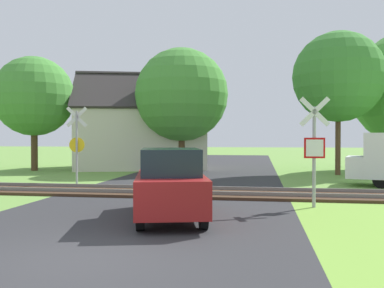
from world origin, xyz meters
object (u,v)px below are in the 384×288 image
(house, at_px, (141,136))
(tree_left, at_px, (34,96))
(tree_center, at_px, (182,95))
(parked_car, at_px, (170,184))
(crossing_sign_far, at_px, (77,141))
(tree_right, at_px, (338,77))
(stop_sign_near, at_px, (314,147))

(house, xyz_separation_m, tree_left, (-5.93, -3.06, 2.42))
(tree_center, xyz_separation_m, parked_car, (2.45, -14.97, -3.73))
(crossing_sign_far, distance_m, tree_right, 14.30)
(tree_center, bearing_deg, tree_left, -173.35)
(tree_left, xyz_separation_m, tree_right, (17.94, -0.17, 0.78))
(house, relative_size, tree_center, 1.31)
(tree_left, relative_size, tree_center, 0.94)
(tree_left, bearing_deg, parked_car, -50.50)
(tree_center, bearing_deg, house, 147.09)
(crossing_sign_far, bearing_deg, tree_center, 53.96)
(tree_left, bearing_deg, stop_sign_near, -37.13)
(tree_left, bearing_deg, tree_right, -0.55)
(stop_sign_near, bearing_deg, crossing_sign_far, -27.42)
(house, bearing_deg, crossing_sign_far, -104.88)
(tree_left, relative_size, tree_right, 0.90)
(stop_sign_near, distance_m, house, 17.37)
(tree_center, bearing_deg, parked_car, -80.72)
(crossing_sign_far, height_order, parked_car, crossing_sign_far)
(house, bearing_deg, tree_left, -168.05)
(stop_sign_near, bearing_deg, tree_center, -66.15)
(crossing_sign_far, relative_size, house, 0.34)
(tree_right, bearing_deg, crossing_sign_far, -149.28)
(house, xyz_separation_m, tree_center, (3.10, -2.01, 2.48))
(house, xyz_separation_m, parked_car, (5.55, -16.98, -1.25))
(house, height_order, parked_car, house)
(stop_sign_near, relative_size, crossing_sign_far, 0.97)
(crossing_sign_far, distance_m, tree_center, 9.26)
(stop_sign_near, xyz_separation_m, house, (-9.36, 14.63, 0.36))
(tree_left, distance_m, tree_center, 9.09)
(stop_sign_near, height_order, crossing_sign_far, crossing_sign_far)
(house, bearing_deg, parked_car, -87.25)
(tree_left, height_order, tree_center, tree_center)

